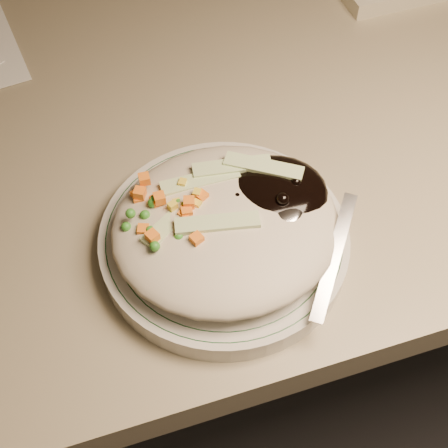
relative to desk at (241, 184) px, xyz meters
name	(u,v)px	position (x,y,z in m)	size (l,w,h in m)	color
desk	(241,184)	(0.00, 0.00, 0.00)	(1.40, 0.70, 0.74)	gray
plate	(224,241)	(-0.09, -0.22, 0.21)	(0.22, 0.22, 0.02)	beige
plate_rim	(224,235)	(-0.09, -0.22, 0.22)	(0.21, 0.21, 0.00)	#144723
meal	(229,220)	(-0.09, -0.22, 0.24)	(0.21, 0.19, 0.05)	#B9AE96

